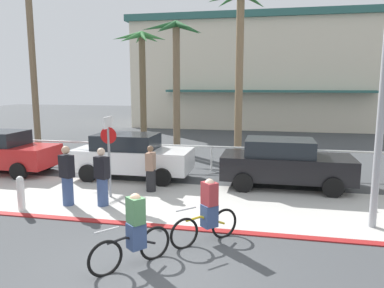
{
  "coord_description": "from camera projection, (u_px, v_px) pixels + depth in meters",
  "views": [
    {
      "loc": [
        2.29,
        -6.36,
        3.58
      ],
      "look_at": [
        -0.3,
        6.0,
        1.51
      ],
      "focal_mm": 34.8,
      "sensor_mm": 36.0,
      "label": 1
    }
  ],
  "objects": [
    {
      "name": "stop_sign_bike_lane",
      "position": [
        109.0,
        145.0,
        11.55
      ],
      "size": [
        0.52,
        0.56,
        2.56
      ],
      "color": "gray",
      "rests_on": "ground"
    },
    {
      "name": "cyclist_yellow_1",
      "position": [
        208.0,
        212.0,
        8.39
      ],
      "size": [
        1.34,
        1.32,
        1.5
      ],
      "color": "black",
      "rests_on": "ground"
    },
    {
      "name": "pedestrian_2",
      "position": [
        151.0,
        171.0,
        12.29
      ],
      "size": [
        0.33,
        0.41,
        1.56
      ],
      "color": "#232326",
      "rests_on": "ground"
    },
    {
      "name": "ground_plane",
      "position": [
        217.0,
        163.0,
        16.85
      ],
      "size": [
        80.0,
        80.0,
        0.0
      ],
      "primitive_type": "plane",
      "color": "#424447"
    },
    {
      "name": "bollard_0",
      "position": [
        21.0,
        193.0,
        10.5
      ],
      "size": [
        0.2,
        0.2,
        1.0
      ],
      "color": "white",
      "rests_on": "ground"
    },
    {
      "name": "car_red_0",
      "position": [
        0.0,
        151.0,
        14.93
      ],
      "size": [
        4.4,
        2.02,
        1.69
      ],
      "color": "red",
      "rests_on": "ground"
    },
    {
      "name": "rail_fence",
      "position": [
        212.0,
        151.0,
        15.26
      ],
      "size": [
        22.97,
        0.08,
        1.04
      ],
      "color": "white",
      "rests_on": "ground"
    },
    {
      "name": "building_backdrop",
      "position": [
        268.0,
        73.0,
        32.6
      ],
      "size": [
        21.96,
        12.36,
        8.8
      ],
      "color": "beige",
      "rests_on": "ground"
    },
    {
      "name": "curb_paint",
      "position": [
        173.0,
        227.0,
        9.31
      ],
      "size": [
        44.0,
        0.24,
        0.03
      ],
      "primitive_type": "cube",
      "color": "maroon",
      "rests_on": "ground"
    },
    {
      "name": "palm_tree_1",
      "position": [
        141.0,
        63.0,
        20.65
      ],
      "size": [
        3.16,
        3.08,
        6.4
      ],
      "color": "brown",
      "rests_on": "ground"
    },
    {
      "name": "pedestrian_0",
      "position": [
        102.0,
        179.0,
        10.83
      ],
      "size": [
        0.46,
        0.4,
        1.74
      ],
      "color": "#384C7A",
      "rests_on": "ground"
    },
    {
      "name": "car_white_1",
      "position": [
        132.0,
        156.0,
        14.06
      ],
      "size": [
        4.4,
        2.02,
        1.69
      ],
      "color": "white",
      "rests_on": "ground"
    },
    {
      "name": "palm_tree_3",
      "position": [
        240.0,
        31.0,
        17.11
      ],
      "size": [
        3.37,
        3.38,
        7.83
      ],
      "color": "#846B4C",
      "rests_on": "ground"
    },
    {
      "name": "palm_tree_2",
      "position": [
        176.0,
        54.0,
        18.58
      ],
      "size": [
        2.91,
        3.36,
        6.64
      ],
      "color": "#756047",
      "rests_on": "ground"
    },
    {
      "name": "pedestrian_1",
      "position": [
        67.0,
        178.0,
        10.88
      ],
      "size": [
        0.46,
        0.41,
        1.78
      ],
      "color": "#384C7A",
      "rests_on": "ground"
    },
    {
      "name": "cyclist_black_0",
      "position": [
        134.0,
        232.0,
        7.28
      ],
      "size": [
        1.21,
        1.43,
        1.5
      ],
      "color": "black",
      "rests_on": "ground"
    },
    {
      "name": "car_black_2",
      "position": [
        285.0,
        163.0,
        12.78
      ],
      "size": [
        4.4,
        2.02,
        1.69
      ],
      "color": "black",
      "rests_on": "ground"
    },
    {
      "name": "sidewalk_strip",
      "position": [
        189.0,
        203.0,
        11.24
      ],
      "size": [
        44.0,
        4.0,
        0.02
      ],
      "primitive_type": "cube",
      "color": "beige",
      "rests_on": "ground"
    },
    {
      "name": "palm_tree_0",
      "position": [
        29.0,
        18.0,
        20.74
      ],
      "size": [
        2.91,
        3.29,
        9.91
      ],
      "color": "#756047",
      "rests_on": "ground"
    }
  ]
}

